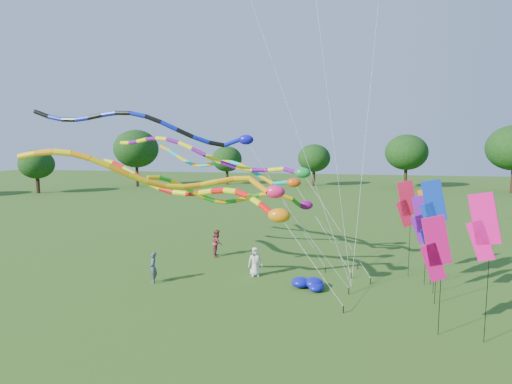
% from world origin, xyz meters
% --- Properties ---
extents(ground, '(160.00, 160.00, 0.00)m').
position_xyz_m(ground, '(0.00, 0.00, 0.00)').
color(ground, '#2A5516').
rests_on(ground, ground).
extents(tree_ring, '(117.73, 123.02, 9.48)m').
position_xyz_m(tree_ring, '(-1.78, -5.63, 5.50)').
color(tree_ring, '#382314').
rests_on(tree_ring, ground).
extents(tube_kite_red, '(13.50, 5.07, 6.65)m').
position_xyz_m(tube_kite_red, '(-4.56, 4.31, 4.50)').
color(tube_kite_red, black).
rests_on(tube_kite_red, ground).
extents(tube_kite_orange, '(13.40, 4.47, 7.36)m').
position_xyz_m(tube_kite_orange, '(-4.69, 1.62, 5.50)').
color(tube_kite_orange, black).
rests_on(tube_kite_orange, ground).
extents(tube_kite_purple, '(15.85, 4.85, 8.07)m').
position_xyz_m(tube_kite_purple, '(-4.98, 7.84, 6.21)').
color(tube_kite_purple, black).
rests_on(tube_kite_purple, ground).
extents(tube_kite_blue, '(15.59, 2.35, 9.39)m').
position_xyz_m(tube_kite_blue, '(-7.45, 5.46, 7.82)').
color(tube_kite_blue, black).
rests_on(tube_kite_blue, ground).
extents(tube_kite_cyan, '(12.88, 5.87, 7.37)m').
position_xyz_m(tube_kite_cyan, '(-4.49, 9.12, 5.47)').
color(tube_kite_cyan, black).
rests_on(tube_kite_cyan, ground).
extents(tube_kite_green, '(10.30, 4.43, 5.95)m').
position_xyz_m(tube_kite_green, '(-2.64, 5.67, 4.21)').
color(tube_kite_green, black).
rests_on(tube_kite_green, ground).
extents(banner_pole_magenta_a, '(1.16, 0.23, 4.51)m').
position_xyz_m(banner_pole_magenta_a, '(5.35, 0.11, 3.25)').
color(banner_pole_magenta_a, black).
rests_on(banner_pole_magenta_a, ground).
extents(banner_pole_blue_a, '(1.10, 0.52, 4.24)m').
position_xyz_m(banner_pole_blue_a, '(6.07, 4.67, 2.98)').
color(banner_pole_blue_a, black).
rests_on(banner_pole_blue_a, ground).
extents(banner_pole_red, '(1.15, 0.33, 5.16)m').
position_xyz_m(banner_pole_red, '(5.27, 7.09, 3.89)').
color(banner_pole_red, black).
rests_on(banner_pole_red, ground).
extents(banner_pole_orange, '(1.16, 0.26, 4.87)m').
position_xyz_m(banner_pole_orange, '(6.17, 6.09, 3.61)').
color(banner_pole_orange, black).
rests_on(banner_pole_orange, ground).
extents(banner_pole_green, '(1.13, 0.44, 4.71)m').
position_xyz_m(banner_pole_green, '(6.59, 6.97, 3.45)').
color(banner_pole_green, black).
rests_on(banner_pole_green, ground).
extents(banner_pole_violet, '(1.16, 0.13, 4.56)m').
position_xyz_m(banner_pole_violet, '(5.87, 5.99, 3.30)').
color(banner_pole_violet, black).
rests_on(banner_pole_violet, ground).
extents(banner_pole_blue_b, '(1.15, 0.35, 5.53)m').
position_xyz_m(banner_pole_blue_b, '(5.85, 3.41, 4.26)').
color(banner_pole_blue_b, black).
rests_on(banner_pole_blue_b, ground).
extents(banner_pole_magenta_b, '(1.09, 0.55, 5.41)m').
position_xyz_m(banner_pole_magenta_b, '(6.84, -0.07, 4.14)').
color(banner_pole_magenta_b, black).
rests_on(banner_pole_magenta_b, ground).
extents(blue_nylon_heap, '(1.44, 1.28, 0.50)m').
position_xyz_m(blue_nylon_heap, '(0.35, 3.90, 0.23)').
color(blue_nylon_heap, '#0C12A7').
rests_on(blue_nylon_heap, ground).
extents(person_a, '(0.88, 0.71, 1.56)m').
position_xyz_m(person_a, '(-2.46, 5.65, 0.78)').
color(person_a, silver).
rests_on(person_a, ground).
extents(person_b, '(0.59, 0.68, 1.58)m').
position_xyz_m(person_b, '(-7.30, 3.51, 0.79)').
color(person_b, '#414E5B').
rests_on(person_b, ground).
extents(person_c, '(0.75, 0.90, 1.67)m').
position_xyz_m(person_c, '(-5.59, 9.08, 0.83)').
color(person_c, '#97373D').
rests_on(person_c, ground).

